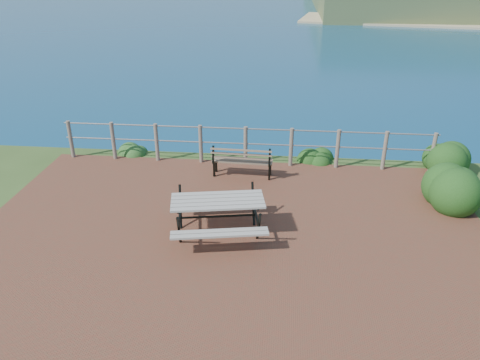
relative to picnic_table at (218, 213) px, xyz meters
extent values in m
cube|color=brown|center=(0.24, 0.01, -0.47)|extent=(10.00, 7.00, 0.12)
cylinder|color=#6B5B4C|center=(-4.36, 3.36, 0.05)|extent=(0.10, 0.10, 1.00)
cylinder|color=#6B5B4C|center=(-3.21, 3.36, 0.05)|extent=(0.10, 0.10, 1.00)
cylinder|color=#6B5B4C|center=(-2.06, 3.36, 0.05)|extent=(0.10, 0.10, 1.00)
cylinder|color=#6B5B4C|center=(-0.91, 3.36, 0.05)|extent=(0.10, 0.10, 1.00)
cylinder|color=#6B5B4C|center=(0.24, 3.36, 0.05)|extent=(0.10, 0.10, 1.00)
cylinder|color=#6B5B4C|center=(1.39, 3.36, 0.05)|extent=(0.10, 0.10, 1.00)
cylinder|color=#6B5B4C|center=(2.54, 3.36, 0.05)|extent=(0.10, 0.10, 1.00)
cylinder|color=#6B5B4C|center=(3.69, 3.36, 0.05)|extent=(0.10, 0.10, 1.00)
cylinder|color=#6B5B4C|center=(4.84, 3.36, 0.05)|extent=(0.10, 0.10, 1.00)
cylinder|color=slate|center=(0.24, 3.36, 0.50)|extent=(9.40, 0.04, 0.04)
cylinder|color=slate|center=(0.24, 3.36, 0.10)|extent=(9.40, 0.04, 0.04)
cube|color=#A5A094|center=(0.00, 0.00, 0.26)|extent=(1.84, 1.02, 0.04)
cube|color=#A5A094|center=(0.00, 0.00, -0.03)|extent=(1.76, 0.56, 0.04)
cube|color=#A5A094|center=(0.00, 0.00, -0.03)|extent=(1.76, 0.56, 0.04)
cylinder|color=black|center=(0.00, 0.00, -0.07)|extent=(1.48, 0.31, 0.04)
cube|color=brown|center=(0.22, 2.63, -0.05)|extent=(1.46, 0.43, 0.03)
cube|color=brown|center=(0.22, 2.63, 0.20)|extent=(1.45, 0.18, 0.33)
cube|color=black|center=(0.22, 2.63, -0.25)|extent=(0.05, 0.06, 0.40)
cube|color=black|center=(0.22, 2.63, -0.25)|extent=(0.05, 0.06, 0.40)
cube|color=black|center=(0.22, 2.63, -0.25)|extent=(0.05, 0.06, 0.40)
cube|color=black|center=(0.22, 2.63, -0.25)|extent=(0.05, 0.06, 0.40)
ellipsoid|color=#1C4314|center=(5.14, 1.55, -0.47)|extent=(1.30, 1.30, 1.84)
ellipsoid|color=#1C4314|center=(5.09, 3.39, -0.47)|extent=(0.98, 0.98, 1.40)
ellipsoid|color=#29531F|center=(-2.97, 3.90, -0.47)|extent=(0.69, 0.69, 0.40)
ellipsoid|color=#1C4314|center=(2.03, 3.90, -0.47)|extent=(0.75, 0.75, 0.48)
camera|label=1|loc=(1.17, -7.62, 4.45)|focal=35.00mm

